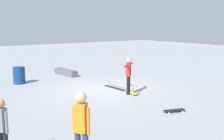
{
  "coord_description": "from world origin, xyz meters",
  "views": [
    {
      "loc": [
        -10.52,
        7.22,
        3.09
      ],
      "look_at": [
        -0.43,
        -0.14,
        1.0
      ],
      "focal_mm": 44.07,
      "sensor_mm": 36.0,
      "label": 1
    }
  ],
  "objects_px": {
    "skate_ledge": "(66,72)",
    "skater_main": "(128,73)",
    "skateboard_main": "(131,93)",
    "trash_bin": "(19,75)",
    "grind_rail": "(120,86)",
    "loose_skateboard_black": "(174,110)",
    "bystander_orange_shirt": "(81,127)",
    "bystander_grey_shirt": "(2,127)"
  },
  "relations": [
    {
      "from": "grind_rail",
      "to": "trash_bin",
      "type": "bearing_deg",
      "value": 36.19
    },
    {
      "from": "bystander_grey_shirt",
      "to": "trash_bin",
      "type": "relative_size",
      "value": 1.68
    },
    {
      "from": "bystander_orange_shirt",
      "to": "bystander_grey_shirt",
      "type": "xyz_separation_m",
      "value": [
        1.34,
        1.24,
        -0.14
      ]
    },
    {
      "from": "grind_rail",
      "to": "skate_ledge",
      "type": "distance_m",
      "value": 4.94
    },
    {
      "from": "loose_skateboard_black",
      "to": "skater_main",
      "type": "bearing_deg",
      "value": -76.5
    },
    {
      "from": "skater_main",
      "to": "bystander_orange_shirt",
      "type": "relative_size",
      "value": 0.94
    },
    {
      "from": "bystander_orange_shirt",
      "to": "grind_rail",
      "type": "bearing_deg",
      "value": 98.32
    },
    {
      "from": "grind_rail",
      "to": "skateboard_main",
      "type": "height_order",
      "value": "grind_rail"
    },
    {
      "from": "skate_ledge",
      "to": "skateboard_main",
      "type": "distance_m",
      "value": 5.89
    },
    {
      "from": "skate_ledge",
      "to": "skater_main",
      "type": "height_order",
      "value": "skater_main"
    },
    {
      "from": "skate_ledge",
      "to": "loose_skateboard_black",
      "type": "bearing_deg",
      "value": 179.09
    },
    {
      "from": "grind_rail",
      "to": "skater_main",
      "type": "distance_m",
      "value": 1.2
    },
    {
      "from": "skater_main",
      "to": "skateboard_main",
      "type": "bearing_deg",
      "value": -77.14
    },
    {
      "from": "loose_skateboard_black",
      "to": "skate_ledge",
      "type": "bearing_deg",
      "value": -71.45
    },
    {
      "from": "skateboard_main",
      "to": "bystander_orange_shirt",
      "type": "relative_size",
      "value": 0.47
    },
    {
      "from": "skater_main",
      "to": "skateboard_main",
      "type": "height_order",
      "value": "skater_main"
    },
    {
      "from": "skateboard_main",
      "to": "trash_bin",
      "type": "distance_m",
      "value": 6.14
    },
    {
      "from": "trash_bin",
      "to": "grind_rail",
      "type": "bearing_deg",
      "value": -140.27
    },
    {
      "from": "trash_bin",
      "to": "bystander_orange_shirt",
      "type": "bearing_deg",
      "value": 169.85
    },
    {
      "from": "skateboard_main",
      "to": "loose_skateboard_black",
      "type": "xyz_separation_m",
      "value": [
        -2.86,
        0.4,
        0.0
      ]
    },
    {
      "from": "bystander_orange_shirt",
      "to": "bystander_grey_shirt",
      "type": "distance_m",
      "value": 1.83
    },
    {
      "from": "skate_ledge",
      "to": "bystander_orange_shirt",
      "type": "xyz_separation_m",
      "value": [
        -10.26,
        4.77,
        0.8
      ]
    },
    {
      "from": "bystander_orange_shirt",
      "to": "bystander_grey_shirt",
      "type": "relative_size",
      "value": 1.17
    },
    {
      "from": "skate_ledge",
      "to": "skater_main",
      "type": "xyz_separation_m",
      "value": [
        -5.8,
        -0.17,
        0.76
      ]
    },
    {
      "from": "trash_bin",
      "to": "loose_skateboard_black",
      "type": "bearing_deg",
      "value": -159.92
    },
    {
      "from": "skateboard_main",
      "to": "bystander_grey_shirt",
      "type": "relative_size",
      "value": 0.55
    },
    {
      "from": "grind_rail",
      "to": "skater_main",
      "type": "xyz_separation_m",
      "value": [
        -0.88,
        0.24,
        0.78
      ]
    },
    {
      "from": "skateboard_main",
      "to": "bystander_grey_shirt",
      "type": "height_order",
      "value": "bystander_grey_shirt"
    },
    {
      "from": "grind_rail",
      "to": "trash_bin",
      "type": "xyz_separation_m",
      "value": [
        4.18,
        3.47,
        0.28
      ]
    },
    {
      "from": "skate_ledge",
      "to": "skateboard_main",
      "type": "xyz_separation_m",
      "value": [
        -5.89,
        -0.26,
        -0.11
      ]
    },
    {
      "from": "bystander_grey_shirt",
      "to": "loose_skateboard_black",
      "type": "height_order",
      "value": "bystander_grey_shirt"
    },
    {
      "from": "bystander_grey_shirt",
      "to": "grind_rail",
      "type": "bearing_deg",
      "value": 90.13
    },
    {
      "from": "skater_main",
      "to": "grind_rail",
      "type": "bearing_deg",
      "value": 39.93
    },
    {
      "from": "skate_ledge",
      "to": "skateboard_main",
      "type": "height_order",
      "value": "skate_ledge"
    },
    {
      "from": "skater_main",
      "to": "bystander_orange_shirt",
      "type": "bearing_deg",
      "value": -172.63
    },
    {
      "from": "bystander_grey_shirt",
      "to": "skateboard_main",
      "type": "bearing_deg",
      "value": 84.03
    },
    {
      "from": "grind_rail",
      "to": "skate_ledge",
      "type": "xyz_separation_m",
      "value": [
        4.92,
        0.41,
        0.02
      ]
    },
    {
      "from": "skater_main",
      "to": "trash_bin",
      "type": "xyz_separation_m",
      "value": [
        5.06,
        3.23,
        -0.5
      ]
    },
    {
      "from": "skateboard_main",
      "to": "bystander_grey_shirt",
      "type": "bearing_deg",
      "value": -57.97
    },
    {
      "from": "skateboard_main",
      "to": "trash_bin",
      "type": "relative_size",
      "value": 0.92
    },
    {
      "from": "skater_main",
      "to": "loose_skateboard_black",
      "type": "distance_m",
      "value": 3.08
    },
    {
      "from": "skate_ledge",
      "to": "skater_main",
      "type": "distance_m",
      "value": 5.86
    }
  ]
}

